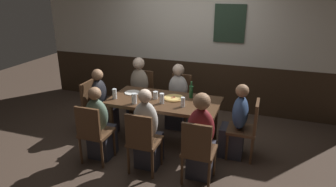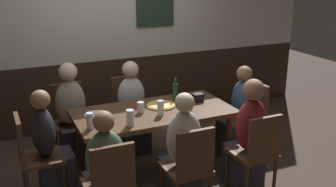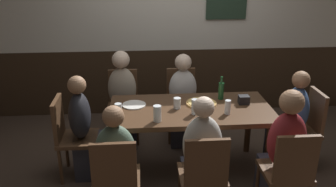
# 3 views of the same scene
# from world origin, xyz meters

# --- Properties ---
(ground_plane) EXTENTS (12.00, 12.00, 0.00)m
(ground_plane) POSITION_xyz_m (0.00, 0.00, 0.00)
(ground_plane) COLOR #423328
(wall_back) EXTENTS (6.40, 0.13, 2.60)m
(wall_back) POSITION_xyz_m (0.00, 1.65, 1.30)
(wall_back) COLOR #332316
(wall_back) RESTS_ON ground_plane
(dining_table) EXTENTS (1.68, 0.84, 0.74)m
(dining_table) POSITION_xyz_m (0.00, 0.00, 0.66)
(dining_table) COLOR #472D1C
(dining_table) RESTS_ON ground_plane
(chair_left_far) EXTENTS (0.40, 0.40, 0.88)m
(chair_left_far) POSITION_xyz_m (-0.74, 0.84, 0.50)
(chair_left_far) COLOR #513521
(chair_left_far) RESTS_ON ground_plane
(chair_mid_far) EXTENTS (0.40, 0.40, 0.88)m
(chair_mid_far) POSITION_xyz_m (0.00, 0.84, 0.50)
(chair_mid_far) COLOR #513521
(chair_mid_far) RESTS_ON ground_plane
(chair_left_near) EXTENTS (0.40, 0.40, 0.88)m
(chair_left_near) POSITION_xyz_m (-0.74, -0.84, 0.50)
(chair_left_near) COLOR #513521
(chair_left_near) RESTS_ON ground_plane
(chair_head_west) EXTENTS (0.40, 0.40, 0.88)m
(chair_head_west) POSITION_xyz_m (-1.25, 0.00, 0.50)
(chair_head_west) COLOR #513521
(chair_head_west) RESTS_ON ground_plane
(chair_head_east) EXTENTS (0.40, 0.40, 0.88)m
(chair_head_east) POSITION_xyz_m (1.25, 0.00, 0.50)
(chair_head_east) COLOR #513521
(chair_head_east) RESTS_ON ground_plane
(chair_right_near) EXTENTS (0.40, 0.40, 0.88)m
(chair_right_near) POSITION_xyz_m (0.74, -0.84, 0.50)
(chair_right_near) COLOR #513521
(chair_right_near) RESTS_ON ground_plane
(chair_mid_near) EXTENTS (0.40, 0.40, 0.88)m
(chair_mid_near) POSITION_xyz_m (0.00, -0.84, 0.50)
(chair_mid_near) COLOR #513521
(chair_mid_near) RESTS_ON ground_plane
(person_left_far) EXTENTS (0.34, 0.37, 1.18)m
(person_left_far) POSITION_xyz_m (-0.74, 0.68, 0.50)
(person_left_far) COLOR #2D2D38
(person_left_far) RESTS_ON ground_plane
(person_mid_far) EXTENTS (0.34, 0.37, 1.12)m
(person_mid_far) POSITION_xyz_m (-0.00, 0.67, 0.47)
(person_mid_far) COLOR #2D2D38
(person_mid_far) RESTS_ON ground_plane
(person_left_near) EXTENTS (0.34, 0.37, 1.09)m
(person_left_near) POSITION_xyz_m (-0.74, -0.67, 0.46)
(person_left_near) COLOR #2D2D38
(person_left_near) RESTS_ON ground_plane
(person_head_west) EXTENTS (0.37, 0.34, 1.12)m
(person_head_west) POSITION_xyz_m (-1.09, 0.00, 0.47)
(person_head_west) COLOR #2D2D38
(person_head_west) RESTS_ON ground_plane
(person_head_east) EXTENTS (0.37, 0.34, 1.11)m
(person_head_east) POSITION_xyz_m (1.09, 0.00, 0.46)
(person_head_east) COLOR #2D2D38
(person_head_east) RESTS_ON ground_plane
(person_right_near) EXTENTS (0.34, 0.37, 1.19)m
(person_right_near) POSITION_xyz_m (0.74, -0.68, 0.51)
(person_right_near) COLOR #2D2D38
(person_right_near) RESTS_ON ground_plane
(person_mid_near) EXTENTS (0.34, 0.37, 1.15)m
(person_mid_near) POSITION_xyz_m (0.00, -0.67, 0.48)
(person_mid_near) COLOR #2D2D38
(person_mid_near) RESTS_ON ground_plane
(pizza) EXTENTS (0.32, 0.32, 0.03)m
(pizza) POSITION_xyz_m (0.13, 0.10, 0.75)
(pizza) COLOR tan
(pizza) RESTS_ON dining_table
(beer_glass_half) EXTENTS (0.07, 0.07, 0.16)m
(beer_glass_half) POSITION_xyz_m (0.02, -0.15, 0.81)
(beer_glass_half) COLOR silver
(beer_glass_half) RESTS_ON dining_table
(pint_glass_stout) EXTENTS (0.07, 0.07, 0.11)m
(pint_glass_stout) POSITION_xyz_m (-0.14, 0.01, 0.79)
(pint_glass_stout) COLOR silver
(pint_glass_stout) RESTS_ON dining_table
(pint_glass_amber) EXTENTS (0.07, 0.07, 0.16)m
(pint_glass_amber) POSITION_xyz_m (-0.73, -0.20, 0.81)
(pint_glass_amber) COLOR silver
(pint_glass_amber) RESTS_ON dining_table
(pint_glass_pale) EXTENTS (0.08, 0.08, 0.16)m
(pint_glass_pale) POSITION_xyz_m (-0.36, -0.29, 0.81)
(pint_glass_pale) COLOR silver
(pint_glass_pale) RESTS_ON dining_table
(highball_clear) EXTENTS (0.06, 0.06, 0.14)m
(highball_clear) POSITION_xyz_m (0.34, -0.17, 0.80)
(highball_clear) COLOR silver
(highball_clear) RESTS_ON dining_table
(beer_bottle_green) EXTENTS (0.06, 0.06, 0.26)m
(beer_bottle_green) POSITION_xyz_m (0.36, 0.22, 0.84)
(beer_bottle_green) COLOR #194723
(beer_bottle_green) RESTS_ON dining_table
(plate_white_large) EXTENTS (0.25, 0.25, 0.01)m
(plate_white_large) POSITION_xyz_m (-0.59, 0.12, 0.75)
(plate_white_large) COLOR white
(plate_white_large) RESTS_ON dining_table
(condiment_caddy) EXTENTS (0.11, 0.09, 0.09)m
(condiment_caddy) POSITION_xyz_m (0.57, 0.07, 0.79)
(condiment_caddy) COLOR black
(condiment_caddy) RESTS_ON dining_table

